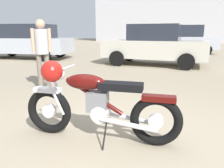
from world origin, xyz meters
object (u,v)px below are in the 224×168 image
at_px(vintage_motorcycle, 95,103).
at_px(bystander, 42,47).
at_px(white_estate_far, 154,45).
at_px(dark_sedan_left, 184,39).
at_px(blue_hatchback_right, 23,40).

bearing_deg(vintage_motorcycle, bystander, -46.86).
xyz_separation_m(bystander, white_estate_far, (2.07, 4.81, -0.18)).
xyz_separation_m(vintage_motorcycle, white_estate_far, (-0.08, 6.80, 0.34)).
relative_size(bystander, white_estate_far, 0.38).
relative_size(white_estate_far, dark_sedan_left, 1.06).
xyz_separation_m(white_estate_far, dark_sedan_left, (1.19, 5.73, 0.08)).
relative_size(white_estate_far, blue_hatchback_right, 0.89).
bearing_deg(bystander, white_estate_far, 113.71).
relative_size(bystander, blue_hatchback_right, 0.34).
distance_m(bystander, dark_sedan_left, 11.03).
bearing_deg(dark_sedan_left, bystander, -113.94).
xyz_separation_m(vintage_motorcycle, bystander, (-2.15, 1.99, 0.53)).
xyz_separation_m(bystander, blue_hatchback_right, (-4.72, 5.03, -0.08)).
height_order(white_estate_far, blue_hatchback_right, blue_hatchback_right).
distance_m(vintage_motorcycle, white_estate_far, 6.81).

